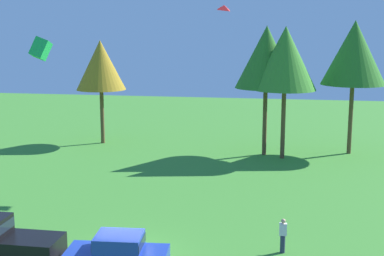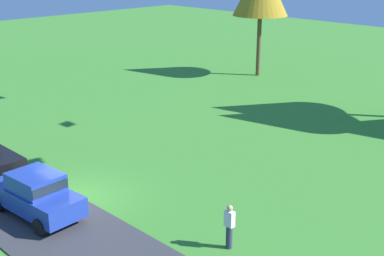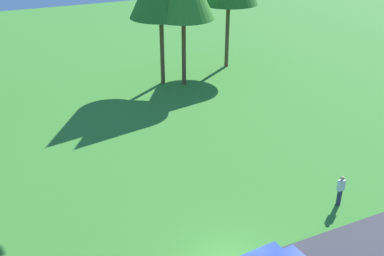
{
  "view_description": "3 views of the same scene",
  "coord_description": "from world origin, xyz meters",
  "px_view_note": "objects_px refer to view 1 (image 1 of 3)",
  "views": [
    {
      "loc": [
        7.25,
        -22.91,
        10.61
      ],
      "look_at": [
        2.63,
        3.79,
        5.58
      ],
      "focal_mm": 50.0,
      "sensor_mm": 36.0,
      "label": 1
    },
    {
      "loc": [
        18.6,
        -11.17,
        10.3
      ],
      "look_at": [
        2.97,
        4.22,
        2.94
      ],
      "focal_mm": 50.0,
      "sensor_mm": 36.0,
      "label": 2
    },
    {
      "loc": [
        -7.6,
        -12.51,
        14.01
      ],
      "look_at": [
        1.04,
        6.11,
        3.8
      ],
      "focal_mm": 42.0,
      "sensor_mm": 36.0,
      "label": 3
    }
  ],
  "objects_px": {
    "tree_far_right": "(101,65)",
    "kite_diamond_trailing_tail": "(224,8)",
    "car_pickup_far_end": "(3,242)",
    "car_sedan_mid_row": "(118,253)",
    "tree_right_of_center": "(354,53)",
    "person_watching_sky": "(283,235)",
    "kite_box_high_left": "(41,49)",
    "tree_center_back": "(266,57)",
    "tree_left_of_center": "(285,59)"
  },
  "relations": [
    {
      "from": "tree_right_of_center",
      "to": "kite_box_high_left",
      "type": "bearing_deg",
      "value": -150.46
    },
    {
      "from": "tree_right_of_center",
      "to": "kite_diamond_trailing_tail",
      "type": "relative_size",
      "value": 12.23
    },
    {
      "from": "tree_left_of_center",
      "to": "kite_diamond_trailing_tail",
      "type": "bearing_deg",
      "value": -119.86
    },
    {
      "from": "tree_center_back",
      "to": "kite_diamond_trailing_tail",
      "type": "xyz_separation_m",
      "value": [
        -2.64,
        -8.36,
        3.73
      ]
    },
    {
      "from": "tree_left_of_center",
      "to": "kite_box_high_left",
      "type": "height_order",
      "value": "tree_left_of_center"
    },
    {
      "from": "car_sedan_mid_row",
      "to": "tree_far_right",
      "type": "bearing_deg",
      "value": 110.49
    },
    {
      "from": "car_sedan_mid_row",
      "to": "person_watching_sky",
      "type": "height_order",
      "value": "car_sedan_mid_row"
    },
    {
      "from": "person_watching_sky",
      "to": "tree_right_of_center",
      "type": "height_order",
      "value": "tree_right_of_center"
    },
    {
      "from": "person_watching_sky",
      "to": "tree_right_of_center",
      "type": "bearing_deg",
      "value": 75.99
    },
    {
      "from": "car_pickup_far_end",
      "to": "car_sedan_mid_row",
      "type": "distance_m",
      "value": 5.52
    },
    {
      "from": "tree_right_of_center",
      "to": "car_pickup_far_end",
      "type": "bearing_deg",
      "value": -125.15
    },
    {
      "from": "tree_center_back",
      "to": "tree_right_of_center",
      "type": "xyz_separation_m",
      "value": [
        7.23,
        1.66,
        0.34
      ]
    },
    {
      "from": "car_sedan_mid_row",
      "to": "tree_center_back",
      "type": "distance_m",
      "value": 25.87
    },
    {
      "from": "car_pickup_far_end",
      "to": "tree_left_of_center",
      "type": "height_order",
      "value": "tree_left_of_center"
    },
    {
      "from": "tree_center_back",
      "to": "kite_box_high_left",
      "type": "height_order",
      "value": "tree_center_back"
    },
    {
      "from": "car_pickup_far_end",
      "to": "tree_left_of_center",
      "type": "xyz_separation_m",
      "value": [
        12.41,
        22.98,
        7.16
      ]
    },
    {
      "from": "car_sedan_mid_row",
      "to": "tree_right_of_center",
      "type": "relative_size",
      "value": 0.4
    },
    {
      "from": "tree_right_of_center",
      "to": "kite_diamond_trailing_tail",
      "type": "height_order",
      "value": "kite_diamond_trailing_tail"
    },
    {
      "from": "tree_far_right",
      "to": "kite_diamond_trailing_tail",
      "type": "relative_size",
      "value": 10.37
    },
    {
      "from": "tree_far_right",
      "to": "tree_right_of_center",
      "type": "xyz_separation_m",
      "value": [
        22.46,
        -0.5,
        1.32
      ]
    },
    {
      "from": "car_sedan_mid_row",
      "to": "tree_far_right",
      "type": "height_order",
      "value": "tree_far_right"
    },
    {
      "from": "car_sedan_mid_row",
      "to": "person_watching_sky",
      "type": "relative_size",
      "value": 2.65
    },
    {
      "from": "tree_right_of_center",
      "to": "kite_box_high_left",
      "type": "height_order",
      "value": "tree_right_of_center"
    },
    {
      "from": "tree_far_right",
      "to": "tree_center_back",
      "type": "xyz_separation_m",
      "value": [
        15.22,
        -2.16,
        0.99
      ]
    },
    {
      "from": "tree_far_right",
      "to": "tree_right_of_center",
      "type": "height_order",
      "value": "tree_right_of_center"
    },
    {
      "from": "tree_center_back",
      "to": "kite_diamond_trailing_tail",
      "type": "height_order",
      "value": "kite_diamond_trailing_tail"
    },
    {
      "from": "kite_box_high_left",
      "to": "kite_diamond_trailing_tail",
      "type": "bearing_deg",
      "value": 11.53
    },
    {
      "from": "kite_diamond_trailing_tail",
      "to": "tree_right_of_center",
      "type": "bearing_deg",
      "value": 45.42
    },
    {
      "from": "person_watching_sky",
      "to": "tree_left_of_center",
      "type": "height_order",
      "value": "tree_left_of_center"
    },
    {
      "from": "tree_left_of_center",
      "to": "kite_diamond_trailing_tail",
      "type": "height_order",
      "value": "kite_diamond_trailing_tail"
    },
    {
      "from": "tree_left_of_center",
      "to": "kite_diamond_trailing_tail",
      "type": "distance_m",
      "value": 9.21
    },
    {
      "from": "car_pickup_far_end",
      "to": "car_sedan_mid_row",
      "type": "height_order",
      "value": "car_pickup_far_end"
    },
    {
      "from": "tree_left_of_center",
      "to": "person_watching_sky",
      "type": "bearing_deg",
      "value": -89.56
    },
    {
      "from": "car_pickup_far_end",
      "to": "kite_box_high_left",
      "type": "xyz_separation_m",
      "value": [
        -3.97,
        13.2,
        8.19
      ]
    },
    {
      "from": "tree_left_of_center",
      "to": "tree_right_of_center",
      "type": "relative_size",
      "value": 0.96
    },
    {
      "from": "person_watching_sky",
      "to": "kite_diamond_trailing_tail",
      "type": "distance_m",
      "value": 17.08
    },
    {
      "from": "tree_far_right",
      "to": "kite_diamond_trailing_tail",
      "type": "distance_m",
      "value": 17.06
    },
    {
      "from": "tree_center_back",
      "to": "tree_right_of_center",
      "type": "bearing_deg",
      "value": 12.93
    },
    {
      "from": "person_watching_sky",
      "to": "tree_far_right",
      "type": "height_order",
      "value": "tree_far_right"
    },
    {
      "from": "tree_center_back",
      "to": "kite_box_high_left",
      "type": "distance_m",
      "value": 18.41
    },
    {
      "from": "car_pickup_far_end",
      "to": "tree_center_back",
      "type": "distance_m",
      "value": 27.35
    },
    {
      "from": "person_watching_sky",
      "to": "tree_center_back",
      "type": "relative_size",
      "value": 0.16
    },
    {
      "from": "car_pickup_far_end",
      "to": "tree_far_right",
      "type": "relative_size",
      "value": 0.52
    },
    {
      "from": "person_watching_sky",
      "to": "tree_center_back",
      "type": "height_order",
      "value": "tree_center_back"
    },
    {
      "from": "kite_diamond_trailing_tail",
      "to": "kite_box_high_left",
      "type": "xyz_separation_m",
      "value": [
        -12.2,
        -2.49,
        -2.74
      ]
    },
    {
      "from": "car_pickup_far_end",
      "to": "kite_box_high_left",
      "type": "bearing_deg",
      "value": 106.76
    },
    {
      "from": "car_sedan_mid_row",
      "to": "person_watching_sky",
      "type": "distance_m",
      "value": 7.97
    },
    {
      "from": "kite_box_high_left",
      "to": "tree_left_of_center",
      "type": "bearing_deg",
      "value": 30.82
    },
    {
      "from": "kite_box_high_left",
      "to": "tree_center_back",
      "type": "bearing_deg",
      "value": 36.16
    },
    {
      "from": "tree_right_of_center",
      "to": "kite_box_high_left",
      "type": "distance_m",
      "value": 25.38
    }
  ]
}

